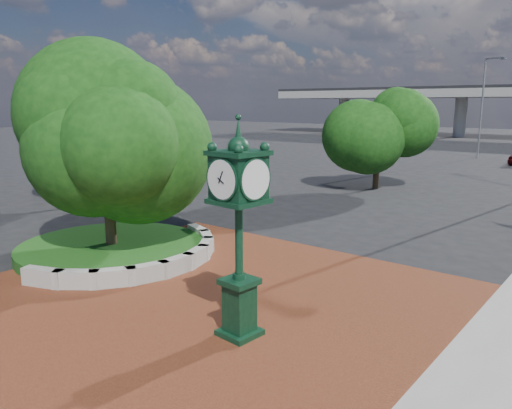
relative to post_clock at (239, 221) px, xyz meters
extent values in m
plane|color=black|center=(-2.28, 1.88, -2.59)|extent=(200.00, 200.00, 0.00)
cube|color=maroon|center=(-2.28, 0.88, -2.57)|extent=(12.00, 12.00, 0.04)
cube|color=#9E9B93|center=(-6.18, -1.12, -2.32)|extent=(1.29, 0.76, 0.54)
cube|color=#9E9B93|center=(-5.33, -0.65, -2.32)|extent=(1.20, 1.04, 0.54)
cube|color=#9E9B93|center=(-4.66, 0.05, -2.32)|extent=(1.00, 1.22, 0.54)
cube|color=#9E9B93|center=(-4.22, 0.92, -2.32)|extent=(0.71, 1.30, 0.54)
cube|color=#9E9B93|center=(-4.08, 1.88, -2.32)|extent=(0.35, 1.25, 0.54)
cube|color=#9E9B93|center=(-4.22, 2.85, -2.32)|extent=(0.71, 1.30, 0.54)
cube|color=#9E9B93|center=(-4.66, 3.72, -2.32)|extent=(1.00, 1.22, 0.54)
cube|color=#9E9B93|center=(-5.33, 4.42, -2.32)|extent=(1.20, 1.04, 0.54)
cube|color=#9E9B93|center=(-6.18, 4.89, -2.32)|extent=(1.29, 0.76, 0.54)
cylinder|color=#1A4112|center=(-7.28, 1.88, -2.39)|extent=(6.10, 6.10, 0.40)
cylinder|color=#9E9B93|center=(-37.28, 71.88, 0.41)|extent=(1.80, 1.80, 6.00)
cylinder|color=#9E9B93|center=(-17.28, 71.88, 0.41)|extent=(1.80, 1.80, 6.00)
cylinder|color=#38281C|center=(-7.28, 1.88, -1.51)|extent=(0.36, 0.36, 2.17)
sphere|color=#123D10|center=(-7.28, 1.88, 1.14)|extent=(5.20, 5.20, 5.20)
cylinder|color=#38281C|center=(-15.28, 6.88, -1.37)|extent=(0.36, 0.36, 2.45)
sphere|color=#123D10|center=(-15.28, 6.88, 1.54)|extent=(5.60, 5.60, 5.60)
cylinder|color=#38281C|center=(-6.28, 19.88, -1.63)|extent=(0.36, 0.36, 1.92)
sphere|color=#123D10|center=(-6.28, 19.88, 0.65)|extent=(4.40, 4.40, 4.40)
cube|color=black|center=(0.00, 0.00, -2.51)|extent=(0.85, 0.85, 0.16)
cube|color=black|center=(0.00, 0.00, -1.90)|extent=(0.59, 0.59, 1.09)
cube|color=black|center=(0.00, 0.00, -1.32)|extent=(0.75, 0.75, 0.12)
cylinder|color=black|center=(0.00, 0.00, -0.42)|extent=(0.17, 0.17, 1.69)
cube|color=black|center=(0.00, 0.00, 0.93)|extent=(0.96, 0.96, 0.89)
cylinder|color=white|center=(-0.04, -0.47, 0.93)|extent=(0.80, 0.12, 0.79)
cylinder|color=white|center=(0.04, 0.47, 0.93)|extent=(0.80, 0.12, 0.79)
cylinder|color=white|center=(-0.47, 0.04, 0.93)|extent=(0.12, 0.80, 0.79)
cylinder|color=white|center=(0.47, -0.04, 0.93)|extent=(0.12, 0.80, 0.79)
sphere|color=black|center=(0.00, 0.00, 1.55)|extent=(0.44, 0.44, 0.44)
cone|color=black|center=(0.00, 0.00, 1.88)|extent=(0.18, 0.18, 0.50)
cylinder|color=slate|center=(-6.40, 41.81, 1.89)|extent=(0.16, 0.16, 8.96)
cube|color=slate|center=(-5.57, 41.49, 6.37)|extent=(1.73, 0.78, 0.12)
cube|color=slate|center=(-4.82, 41.20, 6.27)|extent=(0.55, 0.41, 0.15)
camera|label=1|loc=(6.61, -7.68, 2.42)|focal=35.00mm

